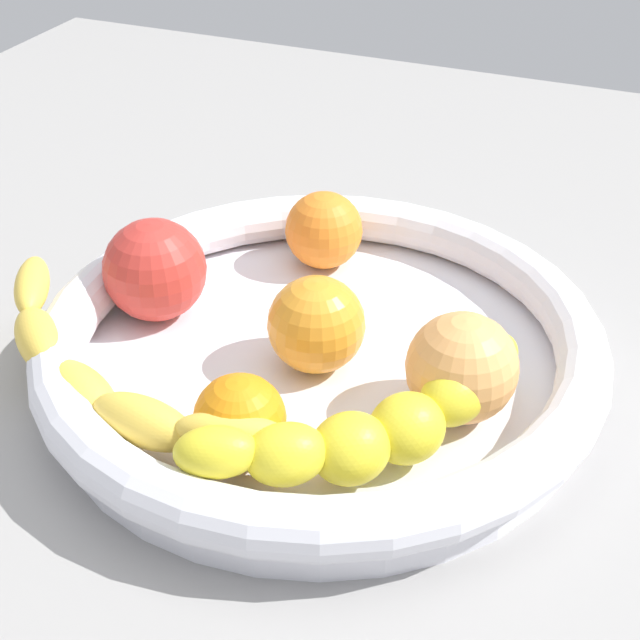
{
  "coord_description": "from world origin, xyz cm",
  "views": [
    {
      "loc": [
        44.83,
        18.61,
        40.39
      ],
      "look_at": [
        0.0,
        0.0,
        7.55
      ],
      "focal_mm": 53.44,
      "sensor_mm": 36.0,
      "label": 1
    }
  ],
  "objects": [
    {
      "name": "orange_mid_left",
      "position": [
        0.59,
        0.37,
        7.59
      ],
      "size": [
        6.07,
        6.07,
        6.07
      ],
      "primitive_type": "sphere",
      "color": "orange",
      "rests_on": "fruit_bowl"
    },
    {
      "name": "banana_draped_right",
      "position": [
        9.48,
        -10.2,
        6.91
      ],
      "size": [
        13.4,
        24.82,
        4.19
      ],
      "color": "yellow",
      "rests_on": "fruit_bowl"
    },
    {
      "name": "fruit_bowl",
      "position": [
        0.0,
        0.0,
        5.5
      ],
      "size": [
        35.61,
        35.61,
        4.86
      ],
      "color": "white",
      "rests_on": "kitchen_counter"
    },
    {
      "name": "tomato_red",
      "position": [
        -0.68,
        -12.09,
        7.99
      ],
      "size": [
        6.87,
        6.87,
        6.87
      ],
      "primitive_type": "sphere",
      "color": "red",
      "rests_on": "fruit_bowl"
    },
    {
      "name": "kitchen_counter",
      "position": [
        0.0,
        0.0,
        1.5
      ],
      "size": [
        120.0,
        120.0,
        3.0
      ],
      "primitive_type": "cube",
      "color": "#969492",
      "rests_on": "ground"
    },
    {
      "name": "peach_blush",
      "position": [
        1.73,
        9.46,
        7.8
      ],
      "size": [
        6.5,
        6.5,
        6.5
      ],
      "primitive_type": "sphere",
      "color": "#F4A75B",
      "rests_on": "fruit_bowl"
    },
    {
      "name": "orange_front",
      "position": [
        -11.06,
        -4.29,
        7.36
      ],
      "size": [
        5.62,
        5.62,
        5.62
      ],
      "primitive_type": "sphere",
      "color": "orange",
      "rests_on": "fruit_bowl"
    },
    {
      "name": "orange_mid_right",
      "position": [
        9.91,
        -0.59,
        7.1
      ],
      "size": [
        5.11,
        5.11,
        5.11
      ],
      "primitive_type": "sphere",
      "color": "orange",
      "rests_on": "fruit_bowl"
    },
    {
      "name": "banana_draped_left",
      "position": [
        7.92,
        6.37,
        7.37
      ],
      "size": [
        17.65,
        15.21,
        4.44
      ],
      "color": "yellow",
      "rests_on": "fruit_bowl"
    }
  ]
}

